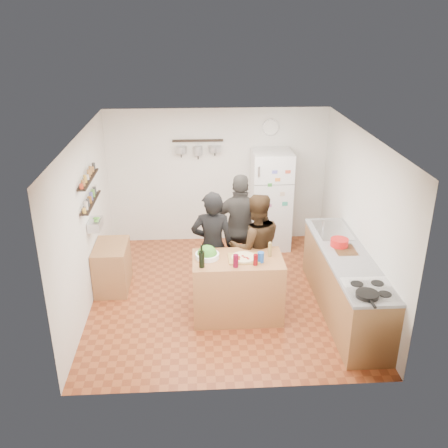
{
  "coord_description": "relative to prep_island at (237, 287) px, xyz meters",
  "views": [
    {
      "loc": [
        -0.41,
        -6.67,
        4.04
      ],
      "look_at": [
        0.0,
        0.1,
        1.15
      ],
      "focal_mm": 40.0,
      "sensor_mm": 36.0,
      "label": 1
    }
  ],
  "objects": [
    {
      "name": "wine_glass_far",
      "position": [
        0.22,
        -0.2,
        0.53
      ],
      "size": [
        0.06,
        0.06,
        0.15
      ],
      "primitive_type": "cylinder",
      "color": "#60080C",
      "rests_on": "prep_island"
    },
    {
      "name": "room_shell",
      "position": [
        -0.15,
        0.95,
        0.79
      ],
      "size": [
        4.2,
        4.2,
        4.2
      ],
      "color": "brown",
      "rests_on": "ground"
    },
    {
      "name": "counter_run",
      "position": [
        1.55,
        0.01,
        -0.01
      ],
      "size": [
        0.63,
        2.63,
        0.9
      ],
      "primitive_type": "cube",
      "color": "#9E7042",
      "rests_on": "floor"
    },
    {
      "name": "red_bowl",
      "position": [
        1.5,
        0.3,
        0.52
      ],
      "size": [
        0.26,
        0.26,
        0.11
      ],
      "primitive_type": "cylinder",
      "color": "red",
      "rests_on": "counter_run"
    },
    {
      "name": "prep_island",
      "position": [
        0.0,
        0.0,
        0.0
      ],
      "size": [
        1.25,
        0.72,
        0.91
      ],
      "primitive_type": "cube",
      "color": "#A36F3C",
      "rests_on": "floor"
    },
    {
      "name": "spice_shelf_upper",
      "position": [
        -2.08,
        0.76,
        1.4
      ],
      "size": [
        0.12,
        1.0,
        0.02
      ],
      "primitive_type": "cube",
      "color": "black",
      "rests_on": "left_wall"
    },
    {
      "name": "wall_clock",
      "position": [
        0.8,
        2.64,
        1.69
      ],
      "size": [
        0.3,
        0.03,
        0.3
      ],
      "primitive_type": "cylinder",
      "rotation": [
        1.57,
        0.0,
        0.0
      ],
      "color": "silver",
      "rests_on": "back_wall"
    },
    {
      "name": "pot_rack",
      "position": [
        -0.5,
        2.56,
        1.49
      ],
      "size": [
        0.9,
        0.04,
        0.04
      ],
      "primitive_type": "cube",
      "color": "black",
      "rests_on": "back_wall"
    },
    {
      "name": "side_table",
      "position": [
        -1.89,
        0.9,
        -0.09
      ],
      "size": [
        0.5,
        0.8,
        0.73
      ],
      "primitive_type": "cube",
      "color": "#A46E44",
      "rests_on": "floor"
    },
    {
      "name": "sink",
      "position": [
        1.55,
        0.86,
        0.46
      ],
      "size": [
        0.5,
        0.8,
        0.03
      ],
      "primitive_type": "cube",
      "color": "silver",
      "rests_on": "counter_run"
    },
    {
      "name": "pizza_board",
      "position": [
        0.08,
        -0.02,
        0.47
      ],
      "size": [
        0.42,
        0.34,
        0.02
      ],
      "primitive_type": "cube",
      "color": "olive",
      "rests_on": "prep_island"
    },
    {
      "name": "pepper_mill",
      "position": [
        0.45,
        0.05,
        0.54
      ],
      "size": [
        0.05,
        0.05,
        0.17
      ],
      "primitive_type": "cylinder",
      "color": "olive",
      "rests_on": "prep_island"
    },
    {
      "name": "person_back",
      "position": [
        0.14,
        1.05,
        0.44
      ],
      "size": [
        1.1,
        0.6,
        1.78
      ],
      "primitive_type": "imported",
      "rotation": [
        0.0,
        0.0,
        2.98
      ],
      "color": "#2F2C29",
      "rests_on": "floor"
    },
    {
      "name": "pizza",
      "position": [
        0.08,
        -0.02,
        0.48
      ],
      "size": [
        0.34,
        0.34,
        0.02
      ],
      "primitive_type": "cylinder",
      "color": "beige",
      "rests_on": "pizza_board"
    },
    {
      "name": "stove_top",
      "position": [
        1.55,
        -0.94,
        0.46
      ],
      "size": [
        0.6,
        0.62,
        0.02
      ],
      "primitive_type": "cube",
      "color": "white",
      "rests_on": "counter_run"
    },
    {
      "name": "person_left",
      "position": [
        -0.33,
        0.52,
        0.4
      ],
      "size": [
        0.65,
        0.45,
        1.71
      ],
      "primitive_type": "imported",
      "rotation": [
        0.0,
        0.0,
        3.07
      ],
      "color": "black",
      "rests_on": "floor"
    },
    {
      "name": "produce_basket",
      "position": [
        -2.05,
        0.76,
        0.69
      ],
      "size": [
        0.18,
        0.35,
        0.14
      ],
      "primitive_type": "cube",
      "color": "silver",
      "rests_on": "left_wall"
    },
    {
      "name": "wine_bottle",
      "position": [
        -0.5,
        -0.22,
        0.57
      ],
      "size": [
        0.08,
        0.08,
        0.23
      ],
      "primitive_type": "cylinder",
      "color": "black",
      "rests_on": "prep_island"
    },
    {
      "name": "skillet",
      "position": [
        1.45,
        -1.1,
        0.49
      ],
      "size": [
        0.28,
        0.28,
        0.05
      ],
      "primitive_type": "cylinder",
      "color": "black",
      "rests_on": "stove_top"
    },
    {
      "name": "wine_glass_near",
      "position": [
        -0.05,
        -0.24,
        0.54
      ],
      "size": [
        0.07,
        0.07,
        0.18
      ],
      "primitive_type": "cylinder",
      "color": "#51061B",
      "rests_on": "prep_island"
    },
    {
      "name": "fridge",
      "position": [
        0.8,
        2.31,
        0.45
      ],
      "size": [
        0.7,
        0.68,
        1.8
      ],
      "primitive_type": "cube",
      "color": "white",
      "rests_on": "floor"
    },
    {
      "name": "salt_canister",
      "position": [
        0.3,
        -0.12,
        0.53
      ],
      "size": [
        0.09,
        0.09,
        0.14
      ],
      "primitive_type": "cylinder",
      "color": "#1C4A9C",
      "rests_on": "prep_island"
    },
    {
      "name": "person_center",
      "position": [
        0.31,
        0.5,
        0.38
      ],
      "size": [
        0.88,
        0.72,
        1.67
      ],
      "primitive_type": "imported",
      "rotation": [
        0.0,
        0.0,
        3.26
      ],
      "color": "black",
      "rests_on": "floor"
    },
    {
      "name": "spice_shelf_lower",
      "position": [
        -2.08,
        0.76,
        1.04
      ],
      "size": [
        0.12,
        1.0,
        0.02
      ],
      "primitive_type": "cube",
      "color": "black",
      "rests_on": "left_wall"
    },
    {
      "name": "salad_bowl",
      "position": [
        -0.42,
        0.05,
        0.49
      ],
      "size": [
        0.33,
        0.33,
        0.07
      ],
      "primitive_type": "cylinder",
      "color": "white",
      "rests_on": "prep_island"
    },
    {
      "name": "cutting_board",
      "position": [
        1.55,
        0.16,
        0.46
      ],
      "size": [
        0.3,
        0.4,
        0.02
      ],
      "primitive_type": "cube",
      "color": "#996437",
      "rests_on": "counter_run"
    }
  ]
}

